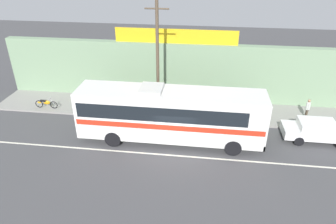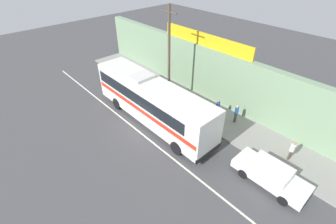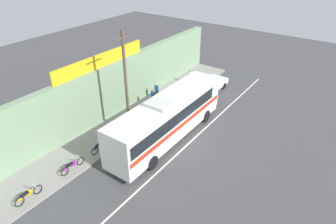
{
  "view_description": "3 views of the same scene",
  "coord_description": "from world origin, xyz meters",
  "px_view_note": "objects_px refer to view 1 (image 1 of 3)",
  "views": [
    {
      "loc": [
        1.66,
        -16.36,
        11.5
      ],
      "look_at": [
        -0.68,
        1.57,
        1.77
      ],
      "focal_mm": 33.02,
      "sensor_mm": 36.0,
      "label": 1
    },
    {
      "loc": [
        12.02,
        -8.77,
        12.13
      ],
      "look_at": [
        1.23,
        1.1,
        1.71
      ],
      "focal_mm": 25.25,
      "sensor_mm": 36.0,
      "label": 2
    },
    {
      "loc": [
        -16.32,
        -10.29,
        13.85
      ],
      "look_at": [
        1.13,
        2.07,
        1.31
      ],
      "focal_mm": 31.55,
      "sensor_mm": 36.0,
      "label": 3
    }
  ],
  "objects_px": {
    "motorcycle_blue": "(46,103)",
    "pedestrian_near_shop": "(308,108)",
    "motorcycle_purple": "(120,107)",
    "pedestrian_far_right": "(221,100)",
    "utility_pole": "(158,61)",
    "pedestrian_by_curb": "(239,99)",
    "motorcycle_red": "(86,106)",
    "parked_car": "(317,130)",
    "intercity_bus": "(169,113)"
  },
  "relations": [
    {
      "from": "intercity_bus",
      "to": "pedestrian_by_curb",
      "type": "relative_size",
      "value": 7.38
    },
    {
      "from": "motorcycle_red",
      "to": "motorcycle_blue",
      "type": "bearing_deg",
      "value": 179.71
    },
    {
      "from": "pedestrian_near_shop",
      "to": "pedestrian_by_curb",
      "type": "relative_size",
      "value": 0.97
    },
    {
      "from": "pedestrian_by_curb",
      "to": "motorcycle_red",
      "type": "bearing_deg",
      "value": -171.65
    },
    {
      "from": "pedestrian_near_shop",
      "to": "motorcycle_red",
      "type": "bearing_deg",
      "value": -176.87
    },
    {
      "from": "motorcycle_blue",
      "to": "pedestrian_near_shop",
      "type": "relative_size",
      "value": 1.17
    },
    {
      "from": "pedestrian_by_curb",
      "to": "pedestrian_near_shop",
      "type": "bearing_deg",
      "value": -9.47
    },
    {
      "from": "utility_pole",
      "to": "motorcycle_blue",
      "type": "bearing_deg",
      "value": 179.4
    },
    {
      "from": "motorcycle_blue",
      "to": "pedestrian_near_shop",
      "type": "xyz_separation_m",
      "value": [
        19.99,
        0.9,
        0.48
      ]
    },
    {
      "from": "parked_car",
      "to": "utility_pole",
      "type": "distance_m",
      "value": 11.68
    },
    {
      "from": "intercity_bus",
      "to": "pedestrian_near_shop",
      "type": "xyz_separation_m",
      "value": [
        9.78,
        3.97,
        -1.02
      ]
    },
    {
      "from": "pedestrian_far_right",
      "to": "motorcycle_red",
      "type": "bearing_deg",
      "value": -173.99
    },
    {
      "from": "motorcycle_purple",
      "to": "parked_car",
      "type": "bearing_deg",
      "value": -7.41
    },
    {
      "from": "pedestrian_near_shop",
      "to": "pedestrian_by_curb",
      "type": "xyz_separation_m",
      "value": [
        -4.9,
        0.82,
        0.03
      ]
    },
    {
      "from": "utility_pole",
      "to": "motorcycle_purple",
      "type": "xyz_separation_m",
      "value": [
        -3.04,
        0.13,
        -3.93
      ]
    },
    {
      "from": "pedestrian_far_right",
      "to": "pedestrian_by_curb",
      "type": "xyz_separation_m",
      "value": [
        1.4,
        0.64,
        -0.09
      ]
    },
    {
      "from": "parked_car",
      "to": "pedestrian_by_curb",
      "type": "bearing_deg",
      "value": 144.4
    },
    {
      "from": "parked_car",
      "to": "utility_pole",
      "type": "relative_size",
      "value": 0.53
    },
    {
      "from": "pedestrian_far_right",
      "to": "motorcycle_blue",
      "type": "bearing_deg",
      "value": -175.5
    },
    {
      "from": "motorcycle_blue",
      "to": "pedestrian_far_right",
      "type": "distance_m",
      "value": 13.74
    },
    {
      "from": "intercity_bus",
      "to": "pedestrian_by_curb",
      "type": "xyz_separation_m",
      "value": [
        4.87,
        4.78,
        -0.99
      ]
    },
    {
      "from": "parked_car",
      "to": "utility_pole",
      "type": "bearing_deg",
      "value": 171.23
    },
    {
      "from": "parked_car",
      "to": "pedestrian_by_curb",
      "type": "height_order",
      "value": "pedestrian_by_curb"
    },
    {
      "from": "motorcycle_blue",
      "to": "pedestrian_far_right",
      "type": "relative_size",
      "value": 1.05
    },
    {
      "from": "motorcycle_red",
      "to": "motorcycle_blue",
      "type": "distance_m",
      "value": 3.3
    },
    {
      "from": "pedestrian_far_right",
      "to": "parked_car",
      "type": "bearing_deg",
      "value": -24.45
    },
    {
      "from": "pedestrian_near_shop",
      "to": "parked_car",
      "type": "bearing_deg",
      "value": -90.52
    },
    {
      "from": "motorcycle_blue",
      "to": "pedestrian_far_right",
      "type": "height_order",
      "value": "pedestrian_far_right"
    },
    {
      "from": "pedestrian_by_curb",
      "to": "intercity_bus",
      "type": "bearing_deg",
      "value": -135.53
    },
    {
      "from": "pedestrian_near_shop",
      "to": "pedestrian_by_curb",
      "type": "height_order",
      "value": "pedestrian_by_curb"
    },
    {
      "from": "parked_car",
      "to": "motorcycle_purple",
      "type": "height_order",
      "value": "parked_car"
    },
    {
      "from": "utility_pole",
      "to": "pedestrian_near_shop",
      "type": "height_order",
      "value": "utility_pole"
    },
    {
      "from": "utility_pole",
      "to": "pedestrian_far_right",
      "type": "xyz_separation_m",
      "value": [
        4.65,
        1.17,
        -3.33
      ]
    },
    {
      "from": "intercity_bus",
      "to": "pedestrian_far_right",
      "type": "height_order",
      "value": "intercity_bus"
    },
    {
      "from": "parked_car",
      "to": "utility_pole",
      "type": "height_order",
      "value": "utility_pole"
    },
    {
      "from": "motorcycle_red",
      "to": "parked_car",
      "type": "bearing_deg",
      "value": -6.04
    },
    {
      "from": "intercity_bus",
      "to": "motorcycle_purple",
      "type": "distance_m",
      "value": 5.45
    },
    {
      "from": "parked_car",
      "to": "pedestrian_far_right",
      "type": "relative_size",
      "value": 2.56
    },
    {
      "from": "motorcycle_blue",
      "to": "pedestrian_near_shop",
      "type": "height_order",
      "value": "pedestrian_near_shop"
    },
    {
      "from": "intercity_bus",
      "to": "motorcycle_purple",
      "type": "height_order",
      "value": "intercity_bus"
    },
    {
      "from": "motorcycle_red",
      "to": "motorcycle_blue",
      "type": "height_order",
      "value": "same"
    },
    {
      "from": "parked_car",
      "to": "pedestrian_far_right",
      "type": "xyz_separation_m",
      "value": [
        -6.28,
        2.86,
        0.42
      ]
    },
    {
      "from": "parked_car",
      "to": "intercity_bus",
      "type": "bearing_deg",
      "value": -172.46
    },
    {
      "from": "utility_pole",
      "to": "motorcycle_purple",
      "type": "distance_m",
      "value": 4.97
    },
    {
      "from": "motorcycle_red",
      "to": "pedestrian_far_right",
      "type": "relative_size",
      "value": 1.11
    },
    {
      "from": "motorcycle_purple",
      "to": "pedestrian_far_right",
      "type": "relative_size",
      "value": 1.11
    },
    {
      "from": "motorcycle_blue",
      "to": "pedestrian_by_curb",
      "type": "distance_m",
      "value": 15.19
    },
    {
      "from": "motorcycle_blue",
      "to": "motorcycle_purple",
      "type": "bearing_deg",
      "value": 0.36
    },
    {
      "from": "intercity_bus",
      "to": "motorcycle_blue",
      "type": "bearing_deg",
      "value": 163.26
    },
    {
      "from": "pedestrian_near_shop",
      "to": "pedestrian_far_right",
      "type": "distance_m",
      "value": 6.31
    }
  ]
}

